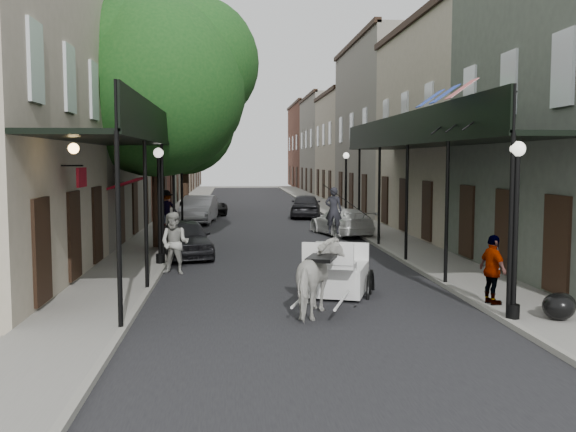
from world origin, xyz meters
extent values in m
plane|color=gray|center=(0.00, 0.00, 0.00)|extent=(140.00, 140.00, 0.00)
cube|color=black|center=(0.00, 20.00, 0.01)|extent=(8.00, 90.00, 0.01)
cube|color=gray|center=(-5.00, 20.00, 0.06)|extent=(2.20, 90.00, 0.12)
cube|color=gray|center=(5.00, 20.00, 0.06)|extent=(2.20, 90.00, 0.12)
cube|color=#B4A690|center=(-8.60, 30.00, 5.25)|extent=(5.00, 80.00, 10.50)
cube|color=gray|center=(8.60, 30.00, 5.25)|extent=(5.00, 80.00, 10.50)
cube|color=black|center=(-5.00, 7.00, 4.00)|extent=(2.20, 18.00, 0.12)
cube|color=black|center=(-3.95, 7.00, 4.50)|extent=(0.06, 18.00, 1.00)
cylinder|color=black|center=(-4.00, -2.00, 2.12)|extent=(0.10, 0.10, 4.00)
cylinder|color=black|center=(-4.00, 6.00, 2.12)|extent=(0.10, 0.10, 4.00)
cylinder|color=black|center=(-4.00, 14.00, 2.12)|extent=(0.10, 0.10, 4.00)
cube|color=black|center=(5.00, 7.00, 4.00)|extent=(2.20, 18.00, 0.12)
cube|color=black|center=(3.95, 7.00, 4.50)|extent=(0.06, 18.00, 1.00)
cylinder|color=black|center=(4.00, -2.00, 2.12)|extent=(0.10, 0.10, 4.00)
cylinder|color=black|center=(4.00, 6.00, 2.12)|extent=(0.10, 0.10, 4.00)
cylinder|color=black|center=(4.00, 14.00, 2.12)|extent=(0.10, 0.10, 4.00)
cylinder|color=#382619|center=(-4.60, 10.00, 2.92)|extent=(0.44, 0.44, 5.60)
sphere|color=#174918|center=(-4.60, 10.00, 6.20)|extent=(6.80, 6.80, 6.80)
sphere|color=#174918|center=(-3.24, 10.60, 7.20)|extent=(5.10, 5.10, 5.10)
cylinder|color=#382619|center=(-4.60, 24.00, 2.64)|extent=(0.44, 0.44, 5.04)
sphere|color=#174918|center=(-4.60, 24.00, 5.58)|extent=(6.00, 6.00, 6.00)
sphere|color=#174918|center=(-3.40, 24.60, 6.48)|extent=(4.50, 4.50, 4.50)
cylinder|color=black|center=(4.10, -2.00, 0.27)|extent=(0.28, 0.28, 0.30)
cylinder|color=black|center=(4.10, -2.00, 1.82)|extent=(0.12, 0.12, 3.40)
sphere|color=white|center=(4.10, -2.00, 3.67)|extent=(0.32, 0.32, 0.32)
cylinder|color=black|center=(-4.10, 6.00, 0.27)|extent=(0.28, 0.28, 0.30)
cylinder|color=black|center=(-4.10, 6.00, 1.82)|extent=(0.12, 0.12, 3.40)
sphere|color=white|center=(-4.10, 6.00, 3.67)|extent=(0.32, 0.32, 0.32)
cylinder|color=black|center=(4.10, 18.00, 0.27)|extent=(0.28, 0.28, 0.30)
cylinder|color=black|center=(4.10, 18.00, 1.82)|extent=(0.12, 0.12, 3.40)
sphere|color=white|center=(4.10, 18.00, 3.67)|extent=(0.32, 0.32, 0.32)
imported|color=beige|center=(0.16, -0.93, 0.84)|extent=(1.50, 2.18, 1.68)
torus|color=black|center=(0.31, 2.13, 0.63)|extent=(0.51, 1.28, 1.31)
torus|color=black|center=(1.90, 1.60, 0.63)|extent=(0.51, 1.28, 1.31)
torus|color=black|center=(0.05, 0.72, 0.33)|extent=(0.29, 0.67, 0.68)
torus|color=black|center=(1.25, 0.31, 0.33)|extent=(0.29, 0.67, 0.68)
cube|color=white|center=(1.04, 1.67, 1.07)|extent=(1.94, 2.19, 0.71)
cube|color=white|center=(0.70, 0.66, 1.58)|extent=(1.34, 0.92, 0.12)
cube|color=white|center=(0.62, 0.42, 1.89)|extent=(1.19, 0.49, 0.51)
imported|color=black|center=(0.70, 0.66, 2.21)|extent=(0.48, 0.39, 1.15)
imported|color=#A4A49B|center=(-3.50, 4.57, 0.94)|extent=(1.09, 0.96, 1.89)
imported|color=gray|center=(-5.03, 17.12, 1.04)|extent=(1.37, 1.11, 1.84)
imported|color=gray|center=(4.20, -0.68, 0.93)|extent=(0.57, 1.00, 1.61)
imported|color=black|center=(-3.43, 8.01, 0.68)|extent=(2.38, 4.21, 1.35)
imported|color=#A2A2A7|center=(-3.60, 20.36, 0.75)|extent=(1.97, 4.66, 1.50)
imported|color=black|center=(-3.56, 25.50, 0.62)|extent=(3.42, 4.91, 1.24)
imported|color=silver|center=(3.19, 14.00, 0.63)|extent=(2.73, 4.61, 1.25)
imported|color=black|center=(2.60, 23.11, 0.73)|extent=(2.31, 4.49, 1.46)
ellipsoid|color=black|center=(5.00, -2.20, 0.40)|extent=(0.67, 0.67, 0.57)
ellipsoid|color=black|center=(5.30, -1.75, 0.35)|extent=(0.58, 0.58, 0.47)
camera|label=1|loc=(-1.76, -14.79, 3.44)|focal=40.00mm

